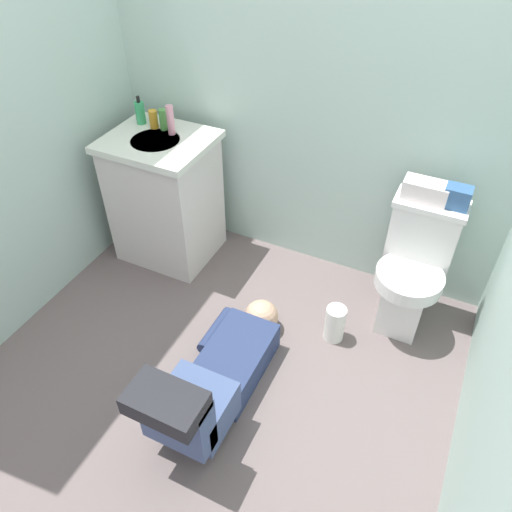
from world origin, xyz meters
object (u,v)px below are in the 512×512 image
(toilet, at_px, (413,269))
(vanity_cabinet, at_px, (166,197))
(toiletry_bag, at_px, (457,197))
(person_plumber, at_px, (215,377))
(faucet, at_px, (170,120))
(tissue_box, at_px, (426,191))
(bottle_amber, at_px, (153,119))
(soap_dispenser, at_px, (140,112))
(bottle_green, at_px, (163,120))
(paper_towel_roll, at_px, (335,323))
(bottle_pink, at_px, (171,120))

(toilet, distance_m, vanity_cabinet, 1.52)
(toiletry_bag, bearing_deg, person_plumber, -127.62)
(faucet, distance_m, tissue_box, 1.48)
(toilet, distance_m, bottle_amber, 1.69)
(soap_dispenser, distance_m, bottle_green, 0.17)
(toilet, relative_size, toiletry_bag, 6.05)
(faucet, relative_size, paper_towel_roll, 0.45)
(faucet, xyz_separation_m, bottle_green, (-0.02, -0.03, 0.01))
(tissue_box, height_order, bottle_green, bottle_green)
(person_plumber, relative_size, bottle_pink, 6.26)
(vanity_cabinet, relative_size, bottle_amber, 7.76)
(vanity_cabinet, bearing_deg, bottle_pink, 60.53)
(tissue_box, xyz_separation_m, bottle_pink, (-1.43, -0.07, 0.11))
(bottle_green, distance_m, bottle_pink, 0.08)
(tissue_box, xyz_separation_m, bottle_amber, (-1.56, -0.05, 0.07))
(vanity_cabinet, relative_size, paper_towel_roll, 3.70)
(bottle_pink, bearing_deg, vanity_cabinet, -119.47)
(vanity_cabinet, relative_size, person_plumber, 0.77)
(bottle_green, bearing_deg, bottle_pink, -20.65)
(toiletry_bag, relative_size, bottle_green, 1.02)
(bottle_amber, bearing_deg, bottle_green, 4.53)
(toiletry_bag, bearing_deg, bottle_pink, -177.47)
(tissue_box, height_order, soap_dispenser, soap_dispenser)
(tissue_box, xyz_separation_m, soap_dispenser, (-1.67, -0.03, 0.09))
(vanity_cabinet, xyz_separation_m, bottle_amber, (-0.09, 0.11, 0.45))
(soap_dispenser, bearing_deg, faucet, 6.01)
(tissue_box, distance_m, bottle_green, 1.50)
(faucet, bearing_deg, bottle_amber, -158.53)
(vanity_cabinet, bearing_deg, bottle_green, 102.56)
(faucet, relative_size, bottle_pink, 0.59)
(person_plumber, bearing_deg, bottle_pink, 128.90)
(toilet, height_order, toiletry_bag, toiletry_bag)
(bottle_amber, xyz_separation_m, bottle_pink, (0.14, -0.02, 0.03))
(vanity_cabinet, distance_m, soap_dispenser, 0.52)
(toiletry_bag, relative_size, paper_towel_roll, 0.56)
(toilet, distance_m, paper_towel_roll, 0.51)
(bottle_pink, bearing_deg, toiletry_bag, 2.53)
(tissue_box, relative_size, soap_dispenser, 1.33)
(faucet, distance_m, toiletry_bag, 1.63)
(toiletry_bag, relative_size, soap_dispenser, 0.75)
(bottle_pink, bearing_deg, bottle_amber, 170.77)
(toilet, relative_size, person_plumber, 0.70)
(vanity_cabinet, distance_m, bottle_amber, 0.47)
(paper_towel_roll, bearing_deg, person_plumber, -122.15)
(faucet, xyz_separation_m, paper_towel_roll, (1.22, -0.40, -0.76))
(toilet, relative_size, faucet, 7.50)
(toilet, height_order, paper_towel_roll, toilet)
(toilet, bearing_deg, faucet, 177.08)
(faucet, distance_m, bottle_pink, 0.08)
(bottle_amber, bearing_deg, tissue_box, 1.74)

